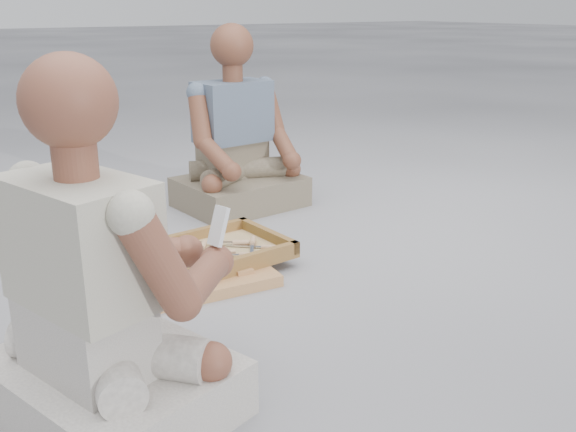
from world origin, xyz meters
TOP-DOWN VIEW (x-y plane):
  - ground at (0.00, 0.00)m, footprint 60.00×60.00m
  - carved_panel at (-0.33, 0.40)m, footprint 0.70×0.50m
  - tool_tray at (-0.13, 0.46)m, footprint 0.54×0.45m
  - chisel_0 at (-0.16, 0.40)m, footprint 0.21×0.10m
  - chisel_1 at (-0.15, 0.42)m, footprint 0.09×0.21m
  - chisel_2 at (-0.19, 0.51)m, footprint 0.14×0.19m
  - chisel_3 at (0.04, 0.39)m, footprint 0.18×0.16m
  - chisel_4 at (-0.10, 0.34)m, footprint 0.19×0.14m
  - chisel_5 at (-0.21, 0.42)m, footprint 0.08×0.22m
  - chisel_6 at (0.01, 0.44)m, footprint 0.13×0.20m
  - chisel_7 at (-0.05, 0.48)m, footprint 0.19×0.14m
  - wood_chip_0 at (-0.17, 0.59)m, footprint 0.02×0.02m
  - wood_chip_1 at (-0.10, 0.37)m, footprint 0.02×0.02m
  - wood_chip_2 at (0.08, 0.43)m, footprint 0.02×0.02m
  - wood_chip_3 at (0.03, 0.49)m, footprint 0.02×0.02m
  - wood_chip_4 at (-0.21, 0.77)m, footprint 0.02×0.02m
  - wood_chip_5 at (-0.30, 0.82)m, footprint 0.02×0.02m
  - wood_chip_6 at (-0.09, 0.51)m, footprint 0.02×0.02m
  - wood_chip_7 at (0.13, 0.49)m, footprint 0.02×0.02m
  - wood_chip_8 at (-0.16, 0.44)m, footprint 0.02×0.02m
  - wood_chip_9 at (-0.36, 0.18)m, footprint 0.02×0.02m
  - wood_chip_10 at (-0.25, 0.51)m, footprint 0.02×0.02m
  - wood_chip_11 at (-0.19, 0.37)m, footprint 0.02×0.02m
  - wood_chip_12 at (-0.07, 0.58)m, footprint 0.02×0.02m
  - wood_chip_13 at (-0.08, 0.31)m, footprint 0.02×0.02m
  - wood_chip_14 at (-0.33, 0.76)m, footprint 0.02×0.02m
  - craftsman at (-0.83, -0.27)m, footprint 0.70×0.71m
  - companion at (0.35, 1.17)m, footprint 0.65×0.54m
  - mobile_phone at (-0.48, -0.23)m, footprint 0.06×0.06m

SIDE VIEW (x-z plane):
  - ground at x=0.00m, z-range 0.00..0.00m
  - wood_chip_0 at x=-0.17m, z-range 0.00..0.00m
  - wood_chip_1 at x=-0.10m, z-range 0.00..0.00m
  - wood_chip_2 at x=0.08m, z-range 0.00..0.00m
  - wood_chip_3 at x=0.03m, z-range 0.00..0.00m
  - wood_chip_4 at x=-0.21m, z-range 0.00..0.00m
  - wood_chip_5 at x=-0.30m, z-range 0.00..0.00m
  - wood_chip_6 at x=-0.09m, z-range 0.00..0.00m
  - wood_chip_7 at x=0.13m, z-range 0.00..0.00m
  - wood_chip_8 at x=-0.16m, z-range 0.00..0.00m
  - wood_chip_9 at x=-0.36m, z-range 0.00..0.00m
  - wood_chip_10 at x=-0.25m, z-range 0.00..0.00m
  - wood_chip_11 at x=-0.19m, z-range 0.00..0.00m
  - wood_chip_12 at x=-0.07m, z-range 0.00..0.00m
  - wood_chip_13 at x=-0.08m, z-range 0.00..0.00m
  - wood_chip_14 at x=-0.33m, z-range 0.00..0.00m
  - carved_panel at x=-0.33m, z-range 0.00..0.04m
  - tool_tray at x=-0.13m, z-range 0.03..0.10m
  - chisel_1 at x=-0.15m, z-range 0.06..0.08m
  - chisel_3 at x=0.04m, z-range 0.06..0.08m
  - chisel_7 at x=-0.05m, z-range 0.07..0.09m
  - chisel_6 at x=0.01m, z-range 0.07..0.09m
  - chisel_2 at x=-0.19m, z-range 0.07..0.09m
  - chisel_5 at x=-0.21m, z-range 0.07..0.09m
  - chisel_4 at x=-0.10m, z-range 0.07..0.10m
  - chisel_0 at x=-0.16m, z-range 0.07..0.10m
  - companion at x=0.35m, z-range -0.16..0.79m
  - craftsman at x=-0.83m, z-range -0.15..0.79m
  - mobile_phone at x=-0.48m, z-range 0.39..0.50m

